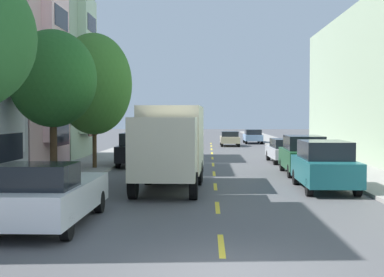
{
  "coord_description": "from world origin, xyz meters",
  "views": [
    {
      "loc": [
        -0.3,
        -9.86,
        2.89
      ],
      "look_at": [
        -1.33,
        24.2,
        1.47
      ],
      "focal_mm": 50.05,
      "sensor_mm": 36.0,
      "label": 1
    }
  ],
  "objects_px": {
    "parked_wagon_orange": "(170,136)",
    "parked_suv_teal": "(324,165)",
    "parked_sedan_burgundy": "(153,145)",
    "moving_champagne_sedan": "(230,138)",
    "delivery_box_truck": "(171,142)",
    "parked_wagon_silver": "(285,150)",
    "parked_pickup_white": "(50,195)",
    "parked_suv_forest": "(304,155)",
    "parked_wagon_sky": "(253,136)",
    "street_tree_second": "(53,79)",
    "parked_sedan_red": "(162,141)",
    "parked_suv_black": "(137,149)",
    "street_tree_third": "(94,84)"
  },
  "relations": [
    {
      "from": "parked_suv_forest",
      "to": "moving_champagne_sedan",
      "type": "xyz_separation_m",
      "value": [
        -2.65,
        25.35,
        -0.24
      ]
    },
    {
      "from": "parked_suv_forest",
      "to": "parked_pickup_white",
      "type": "relative_size",
      "value": 0.91
    },
    {
      "from": "parked_sedan_red",
      "to": "moving_champagne_sedan",
      "type": "distance_m",
      "value": 8.88
    },
    {
      "from": "moving_champagne_sedan",
      "to": "parked_wagon_sky",
      "type": "bearing_deg",
      "value": 62.1
    },
    {
      "from": "parked_sedan_red",
      "to": "parked_pickup_white",
      "type": "relative_size",
      "value": 0.85
    },
    {
      "from": "street_tree_second",
      "to": "parked_suv_teal",
      "type": "relative_size",
      "value": 1.27
    },
    {
      "from": "parked_wagon_orange",
      "to": "parked_sedan_burgundy",
      "type": "distance_m",
      "value": 16.59
    },
    {
      "from": "parked_wagon_silver",
      "to": "parked_suv_forest",
      "type": "distance_m",
      "value": 6.69
    },
    {
      "from": "delivery_box_truck",
      "to": "parked_wagon_silver",
      "type": "height_order",
      "value": "delivery_box_truck"
    },
    {
      "from": "parked_wagon_orange",
      "to": "parked_pickup_white",
      "type": "xyz_separation_m",
      "value": [
        -0.11,
        -42.61,
        0.02
      ]
    },
    {
      "from": "parked_pickup_white",
      "to": "parked_suv_forest",
      "type": "bearing_deg",
      "value": 55.18
    },
    {
      "from": "delivery_box_truck",
      "to": "parked_wagon_sky",
      "type": "bearing_deg",
      "value": 80.08
    },
    {
      "from": "parked_sedan_burgundy",
      "to": "moving_champagne_sedan",
      "type": "bearing_deg",
      "value": 62.81
    },
    {
      "from": "delivery_box_truck",
      "to": "parked_suv_black",
      "type": "bearing_deg",
      "value": 105.22
    },
    {
      "from": "parked_wagon_sky",
      "to": "parked_pickup_white",
      "type": "bearing_deg",
      "value": -101.67
    },
    {
      "from": "moving_champagne_sedan",
      "to": "street_tree_second",
      "type": "bearing_deg",
      "value": -104.74
    },
    {
      "from": "parked_sedan_red",
      "to": "parked_suv_black",
      "type": "bearing_deg",
      "value": -90.78
    },
    {
      "from": "street_tree_third",
      "to": "parked_suv_teal",
      "type": "xyz_separation_m",
      "value": [
        10.65,
        -7.51,
        -3.63
      ]
    },
    {
      "from": "street_tree_third",
      "to": "parked_suv_black",
      "type": "height_order",
      "value": "street_tree_third"
    },
    {
      "from": "parked_sedan_red",
      "to": "parked_wagon_silver",
      "type": "relative_size",
      "value": 0.95
    },
    {
      "from": "street_tree_second",
      "to": "parked_wagon_orange",
      "type": "xyz_separation_m",
      "value": [
        2.04,
        35.61,
        -3.56
      ]
    },
    {
      "from": "parked_wagon_silver",
      "to": "parked_pickup_white",
      "type": "distance_m",
      "value": 21.46
    },
    {
      "from": "street_tree_second",
      "to": "parked_wagon_sky",
      "type": "relative_size",
      "value": 1.31
    },
    {
      "from": "parked_sedan_burgundy",
      "to": "delivery_box_truck",
      "type": "bearing_deg",
      "value": -81.88
    },
    {
      "from": "parked_pickup_white",
      "to": "moving_champagne_sedan",
      "type": "distance_m",
      "value": 38.68
    },
    {
      "from": "parked_sedan_burgundy",
      "to": "moving_champagne_sedan",
      "type": "relative_size",
      "value": 1.01
    },
    {
      "from": "moving_champagne_sedan",
      "to": "delivery_box_truck",
      "type": "bearing_deg",
      "value": -96.68
    },
    {
      "from": "parked_sedan_red",
      "to": "parked_sedan_burgundy",
      "type": "relative_size",
      "value": 1.0
    },
    {
      "from": "parked_suv_teal",
      "to": "street_tree_second",
      "type": "bearing_deg",
      "value": -179.48
    },
    {
      "from": "parked_wagon_sky",
      "to": "delivery_box_truck",
      "type": "bearing_deg",
      "value": -99.92
    },
    {
      "from": "parked_wagon_orange",
      "to": "parked_suv_teal",
      "type": "xyz_separation_m",
      "value": [
        8.61,
        -35.51,
        0.18
      ]
    },
    {
      "from": "street_tree_third",
      "to": "parked_wagon_silver",
      "type": "height_order",
      "value": "street_tree_third"
    },
    {
      "from": "parked_wagon_orange",
      "to": "parked_pickup_white",
      "type": "relative_size",
      "value": 0.89
    },
    {
      "from": "parked_suv_forest",
      "to": "moving_champagne_sedan",
      "type": "height_order",
      "value": "parked_suv_forest"
    },
    {
      "from": "street_tree_second",
      "to": "parked_sedan_red",
      "type": "distance_m",
      "value": 25.02
    },
    {
      "from": "street_tree_third",
      "to": "parked_wagon_orange",
      "type": "height_order",
      "value": "street_tree_third"
    },
    {
      "from": "parked_sedan_red",
      "to": "parked_wagon_silver",
      "type": "distance_m",
      "value": 14.97
    },
    {
      "from": "parked_wagon_orange",
      "to": "parked_sedan_red",
      "type": "bearing_deg",
      "value": -89.41
    },
    {
      "from": "parked_wagon_sky",
      "to": "moving_champagne_sedan",
      "type": "height_order",
      "value": "parked_wagon_sky"
    },
    {
      "from": "parked_wagon_orange",
      "to": "parked_suv_forest",
      "type": "height_order",
      "value": "parked_suv_forest"
    },
    {
      "from": "parked_pickup_white",
      "to": "moving_champagne_sedan",
      "type": "bearing_deg",
      "value": 80.68
    },
    {
      "from": "street_tree_second",
      "to": "delivery_box_truck",
      "type": "xyz_separation_m",
      "value": [
        4.6,
        0.47,
        -2.48
      ]
    },
    {
      "from": "street_tree_third",
      "to": "moving_champagne_sedan",
      "type": "xyz_separation_m",
      "value": [
        8.2,
        23.56,
        -3.87
      ]
    },
    {
      "from": "parked_suv_black",
      "to": "parked_sedan_burgundy",
      "type": "bearing_deg",
      "value": 89.98
    },
    {
      "from": "parked_sedan_red",
      "to": "parked_sedan_burgundy",
      "type": "xyz_separation_m",
      "value": [
        -0.19,
        -5.65,
        0.0
      ]
    },
    {
      "from": "street_tree_second",
      "to": "parked_sedan_burgundy",
      "type": "height_order",
      "value": "street_tree_second"
    },
    {
      "from": "parked_suv_teal",
      "to": "parked_wagon_silver",
      "type": "height_order",
      "value": "parked_suv_teal"
    },
    {
      "from": "parked_sedan_red",
      "to": "moving_champagne_sedan",
      "type": "relative_size",
      "value": 1.0
    },
    {
      "from": "parked_sedan_red",
      "to": "parked_suv_teal",
      "type": "distance_m",
      "value": 26.0
    },
    {
      "from": "parked_wagon_sky",
      "to": "parked_wagon_silver",
      "type": "relative_size",
      "value": 0.99
    }
  ]
}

